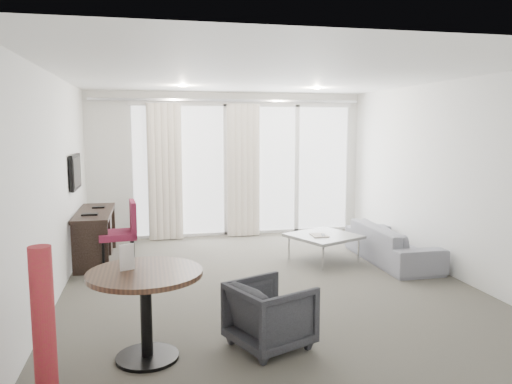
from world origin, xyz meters
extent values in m
cube|color=#504D44|center=(0.00, 0.00, 0.00)|extent=(5.00, 6.00, 0.00)
cube|color=white|center=(0.00, 0.00, 2.60)|extent=(5.00, 6.00, 0.00)
cube|color=silver|center=(-2.50, 0.00, 1.30)|extent=(0.00, 6.00, 2.60)
cube|color=silver|center=(2.50, 0.00, 1.30)|extent=(0.00, 6.00, 2.60)
cube|color=silver|center=(0.00, -3.00, 1.30)|extent=(5.00, 0.00, 2.60)
cylinder|color=#FFE0B2|center=(-0.90, 1.60, 2.59)|extent=(0.12, 0.12, 0.02)
cylinder|color=#FFE0B2|center=(1.20, 1.60, 2.59)|extent=(0.12, 0.12, 0.02)
cylinder|color=#A0272D|center=(-2.15, -2.59, 0.60)|extent=(0.30, 0.30, 1.21)
imported|color=#2A2A2F|center=(-0.39, -1.81, 0.30)|extent=(0.86, 0.85, 0.60)
imported|color=slate|center=(2.07, 0.62, 0.27)|extent=(0.72, 1.85, 0.54)
cube|color=#4D4D50|center=(0.30, 4.50, -0.06)|extent=(5.60, 3.00, 0.12)
camera|label=1|loc=(-1.44, -6.02, 1.99)|focal=35.00mm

